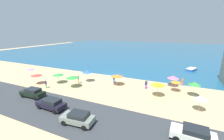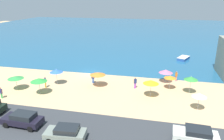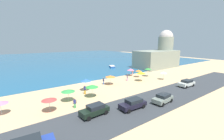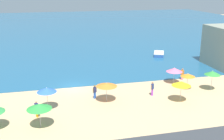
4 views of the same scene
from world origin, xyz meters
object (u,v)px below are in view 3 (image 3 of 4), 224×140
at_px(parked_car_3, 133,104).
at_px(beach_umbrella_9, 141,73).
at_px(bather_1, 133,71).
at_px(bather_3, 75,103).
at_px(beach_umbrella_1, 0,102).
at_px(beach_umbrella_7, 49,99).
at_px(parked_car_1, 186,83).
at_px(beach_umbrella_2, 139,71).
at_px(harbor_fortress, 160,55).
at_px(beach_umbrella_0, 164,72).
at_px(bather_0, 85,89).
at_px(parked_car_2, 163,98).
at_px(beach_umbrella_4, 68,91).
at_px(beach_umbrella_10, 148,69).
at_px(skiff_nearshore, 112,66).
at_px(beach_umbrella_5, 92,86).
at_px(beach_umbrella_3, 131,69).
at_px(parked_car_4, 95,110).
at_px(bather_4, 127,77).
at_px(beach_umbrella_6, 110,76).
at_px(bather_2, 104,81).
at_px(beach_umbrella_8, 86,80).

bearing_deg(parked_car_3, beach_umbrella_9, 39.05).
distance_m(bather_1, bather_3, 26.74).
xyz_separation_m(beach_umbrella_1, bather_3, (9.16, -3.95, -0.96)).
bearing_deg(beach_umbrella_7, parked_car_1, -10.62).
bearing_deg(beach_umbrella_2, harbor_fortress, 20.98).
height_order(beach_umbrella_0, beach_umbrella_7, beach_umbrella_0).
bearing_deg(beach_umbrella_7, bather_0, 27.26).
height_order(bather_1, parked_car_2, bather_1).
xyz_separation_m(beach_umbrella_4, bather_1, (23.68, 8.93, -0.96)).
bearing_deg(beach_umbrella_1, beach_umbrella_10, 5.77).
distance_m(beach_umbrella_10, skiff_nearshore, 18.71).
relative_size(beach_umbrella_5, parked_car_3, 0.56).
xyz_separation_m(beach_umbrella_3, parked_car_2, (-9.46, -17.92, -1.07)).
distance_m(beach_umbrella_10, parked_car_4, 26.78).
relative_size(beach_umbrella_3, bather_1, 1.31).
xyz_separation_m(beach_umbrella_10, bather_4, (-7.95, 0.10, -1.35)).
bearing_deg(parked_car_1, beach_umbrella_3, 100.06).
relative_size(beach_umbrella_6, skiff_nearshore, 0.58).
bearing_deg(beach_umbrella_7, harbor_fortress, 18.23).
relative_size(beach_umbrella_9, bather_2, 1.51).
bearing_deg(bather_2, harbor_fortress, 13.70).
xyz_separation_m(beach_umbrella_4, bather_2, (10.46, 5.08, -0.97)).
distance_m(beach_umbrella_4, bather_1, 25.33).
bearing_deg(beach_umbrella_5, harbor_fortress, 19.60).
distance_m(beach_umbrella_3, beach_umbrella_5, 19.66).
bearing_deg(bather_2, beach_umbrella_5, -137.19).
xyz_separation_m(beach_umbrella_8, bather_4, (12.42, 1.10, -1.27)).
relative_size(beach_umbrella_1, parked_car_1, 0.49).
bearing_deg(beach_umbrella_5, parked_car_1, -18.61).
distance_m(parked_car_1, parked_car_4, 23.52).
distance_m(parked_car_2, parked_car_4, 11.69).
bearing_deg(beach_umbrella_4, bather_2, 25.89).
relative_size(bather_3, parked_car_1, 0.38).
relative_size(beach_umbrella_8, harbor_fortress, 0.14).
height_order(beach_umbrella_8, beach_umbrella_10, beach_umbrella_10).
bearing_deg(parked_car_3, parked_car_4, 164.52).
relative_size(beach_umbrella_1, parked_car_4, 0.50).
relative_size(bather_4, parked_car_2, 0.43).
distance_m(bather_2, skiff_nearshore, 23.62).
bearing_deg(bather_3, beach_umbrella_9, 14.04).
bearing_deg(beach_umbrella_0, beach_umbrella_9, 157.40).
relative_size(bather_0, bather_1, 1.05).
relative_size(beach_umbrella_9, bather_1, 1.49).
relative_size(beach_umbrella_4, parked_car_4, 0.56).
xyz_separation_m(beach_umbrella_6, beach_umbrella_10, (13.73, 0.38, 0.28)).
bearing_deg(beach_umbrella_5, beach_umbrella_6, 31.84).
relative_size(parked_car_2, parked_car_4, 0.98).
height_order(beach_umbrella_6, bather_4, beach_umbrella_6).
xyz_separation_m(beach_umbrella_3, bather_1, (1.76, 1.02, -0.96)).
relative_size(beach_umbrella_8, parked_car_1, 0.60).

